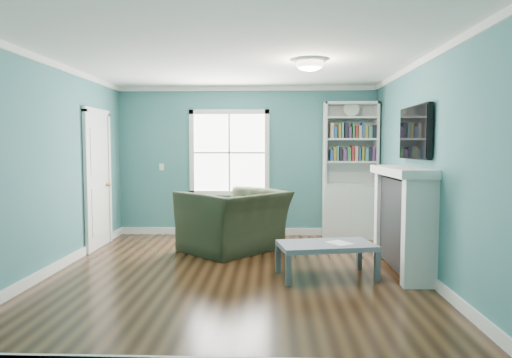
{
  "coord_description": "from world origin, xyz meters",
  "views": [
    {
      "loc": [
        0.45,
        -5.48,
        1.55
      ],
      "look_at": [
        0.24,
        0.4,
        1.14
      ],
      "focal_mm": 32.0,
      "sensor_mm": 36.0,
      "label": 1
    }
  ],
  "objects": [
    {
      "name": "tv",
      "position": [
        2.2,
        0.2,
        1.72
      ],
      "size": [
        0.06,
        1.1,
        0.65
      ],
      "primitive_type": "cube",
      "color": "black",
      "rests_on": "fireplace"
    },
    {
      "name": "bookshelf",
      "position": [
        1.77,
        2.3,
        0.92
      ],
      "size": [
        0.9,
        0.35,
        2.31
      ],
      "color": "silver",
      "rests_on": "ground"
    },
    {
      "name": "light_switch",
      "position": [
        -1.5,
        2.48,
        1.2
      ],
      "size": [
        0.08,
        0.01,
        0.12
      ],
      "primitive_type": "cube",
      "color": "white",
      "rests_on": "room_walls"
    },
    {
      "name": "ceiling_fixture",
      "position": [
        0.9,
        0.1,
        2.55
      ],
      "size": [
        0.38,
        0.38,
        0.15
      ],
      "color": "white",
      "rests_on": "room_walls"
    },
    {
      "name": "window",
      "position": [
        -0.3,
        2.49,
        1.45
      ],
      "size": [
        1.4,
        0.06,
        1.5
      ],
      "color": "white",
      "rests_on": "room_walls"
    },
    {
      "name": "fireplace",
      "position": [
        2.08,
        0.2,
        0.64
      ],
      "size": [
        0.44,
        1.58,
        1.3
      ],
      "color": "black",
      "rests_on": "ground"
    },
    {
      "name": "room_walls",
      "position": [
        0.0,
        0.0,
        1.58
      ],
      "size": [
        5.0,
        5.0,
        5.0
      ],
      "color": "#377578",
      "rests_on": "ground"
    },
    {
      "name": "door",
      "position": [
        -2.22,
        1.4,
        1.07
      ],
      "size": [
        0.12,
        0.98,
        2.17
      ],
      "color": "silver",
      "rests_on": "ground"
    },
    {
      "name": "trim",
      "position": [
        0.0,
        0.0,
        1.24
      ],
      "size": [
        4.5,
        5.0,
        2.6
      ],
      "color": "white",
      "rests_on": "ground"
    },
    {
      "name": "paper_sheet",
      "position": [
        1.26,
        -0.08,
        0.41
      ],
      "size": [
        0.34,
        0.36,
        0.0
      ],
      "primitive_type": "cube",
      "rotation": [
        0.0,
        0.0,
        0.61
      ],
      "color": "white",
      "rests_on": "coffee_table"
    },
    {
      "name": "floor",
      "position": [
        0.0,
        0.0,
        0.0
      ],
      "size": [
        5.0,
        5.0,
        0.0
      ],
      "primitive_type": "plane",
      "color": "black",
      "rests_on": "ground"
    },
    {
      "name": "coffee_table",
      "position": [
        1.1,
        -0.09,
        0.35
      ],
      "size": [
        1.21,
        0.81,
        0.4
      ],
      "rotation": [
        0.0,
        0.0,
        0.2
      ],
      "color": "#4A5459",
      "rests_on": "ground"
    },
    {
      "name": "recliner",
      "position": [
        -0.11,
        1.25,
        0.6
      ],
      "size": [
        1.59,
        1.63,
        1.21
      ],
      "primitive_type": "imported",
      "rotation": [
        0.0,
        0.0,
        -2.3
      ],
      "color": "#252D1C",
      "rests_on": "ground"
    }
  ]
}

